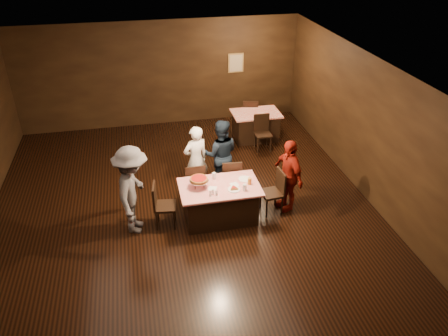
{
  "coord_description": "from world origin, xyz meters",
  "views": [
    {
      "loc": [
        -0.76,
        -7.15,
        5.44
      ],
      "look_at": [
        0.84,
        0.29,
        1.0
      ],
      "focal_mm": 35.0,
      "sensor_mm": 36.0,
      "label": 1
    }
  ],
  "objects_px": {
    "pizza_stand": "(199,179)",
    "glass_front_right": "(245,187)",
    "chair_end_left": "(165,205)",
    "diner_white_jacket": "(196,160)",
    "glass_amber": "(250,181)",
    "chair_far_left": "(194,182)",
    "plate_empty": "(245,179)",
    "diner_navy_hoodie": "(221,154)",
    "diner_grey_knit": "(133,190)",
    "chair_end_right": "(272,192)",
    "chair_back_far": "(250,114)",
    "glass_back": "(214,176)",
    "back_table": "(256,126)",
    "chair_far_right": "(231,177)",
    "main_table": "(220,202)",
    "chair_back_near": "(263,134)",
    "diner_red_shirt": "(288,175)"
  },
  "relations": [
    {
      "from": "back_table",
      "to": "chair_far_left",
      "type": "height_order",
      "value": "chair_far_left"
    },
    {
      "from": "chair_far_right",
      "to": "back_table",
      "type": "bearing_deg",
      "value": -112.45
    },
    {
      "from": "chair_far_left",
      "to": "glass_amber",
      "type": "xyz_separation_m",
      "value": [
        1.0,
        -0.8,
        0.37
      ]
    },
    {
      "from": "chair_end_left",
      "to": "diner_white_jacket",
      "type": "relative_size",
      "value": 0.6
    },
    {
      "from": "diner_navy_hoodie",
      "to": "diner_grey_knit",
      "type": "height_order",
      "value": "diner_grey_knit"
    },
    {
      "from": "chair_far_right",
      "to": "plate_empty",
      "type": "bearing_deg",
      "value": 107.9
    },
    {
      "from": "diner_white_jacket",
      "to": "plate_empty",
      "type": "relative_size",
      "value": 6.33
    },
    {
      "from": "chair_end_right",
      "to": "glass_amber",
      "type": "xyz_separation_m",
      "value": [
        -0.5,
        -0.05,
        0.37
      ]
    },
    {
      "from": "glass_amber",
      "to": "pizza_stand",
      "type": "bearing_deg",
      "value": 174.29
    },
    {
      "from": "chair_end_left",
      "to": "plate_empty",
      "type": "distance_m",
      "value": 1.68
    },
    {
      "from": "glass_front_right",
      "to": "glass_back",
      "type": "relative_size",
      "value": 1.0
    },
    {
      "from": "diner_grey_knit",
      "to": "glass_back",
      "type": "distance_m",
      "value": 1.66
    },
    {
      "from": "chair_back_far",
      "to": "pizza_stand",
      "type": "bearing_deg",
      "value": 74.6
    },
    {
      "from": "chair_end_left",
      "to": "diner_grey_knit",
      "type": "xyz_separation_m",
      "value": [
        -0.58,
        -0.0,
        0.43
      ]
    },
    {
      "from": "plate_empty",
      "to": "glass_amber",
      "type": "bearing_deg",
      "value": -75.96
    },
    {
      "from": "diner_grey_knit",
      "to": "glass_front_right",
      "type": "distance_m",
      "value": 2.15
    },
    {
      "from": "chair_far_right",
      "to": "diner_white_jacket",
      "type": "xyz_separation_m",
      "value": [
        -0.7,
        0.38,
        0.32
      ]
    },
    {
      "from": "chair_far_left",
      "to": "plate_empty",
      "type": "distance_m",
      "value": 1.16
    },
    {
      "from": "chair_back_far",
      "to": "plate_empty",
      "type": "height_order",
      "value": "chair_back_far"
    },
    {
      "from": "chair_far_left",
      "to": "diner_white_jacket",
      "type": "bearing_deg",
      "value": -107.61
    },
    {
      "from": "pizza_stand",
      "to": "glass_amber",
      "type": "xyz_separation_m",
      "value": [
        1.0,
        -0.1,
        -0.11
      ]
    },
    {
      "from": "glass_amber",
      "to": "chair_far_left",
      "type": "bearing_deg",
      "value": 141.34
    },
    {
      "from": "chair_far_right",
      "to": "glass_amber",
      "type": "height_order",
      "value": "chair_far_right"
    },
    {
      "from": "glass_front_right",
      "to": "pizza_stand",
      "type": "bearing_deg",
      "value": 160.56
    },
    {
      "from": "chair_end_left",
      "to": "diner_red_shirt",
      "type": "bearing_deg",
      "value": -79.94
    },
    {
      "from": "back_table",
      "to": "plate_empty",
      "type": "distance_m",
      "value": 3.49
    },
    {
      "from": "main_table",
      "to": "diner_white_jacket",
      "type": "bearing_deg",
      "value": 104.62
    },
    {
      "from": "plate_empty",
      "to": "glass_amber",
      "type": "height_order",
      "value": "glass_amber"
    },
    {
      "from": "plate_empty",
      "to": "chair_far_left",
      "type": "bearing_deg",
      "value": 147.72
    },
    {
      "from": "chair_far_left",
      "to": "glass_amber",
      "type": "relative_size",
      "value": 6.79
    },
    {
      "from": "diner_grey_knit",
      "to": "glass_back",
      "type": "bearing_deg",
      "value": -66.99
    },
    {
      "from": "chair_back_far",
      "to": "glass_back",
      "type": "relative_size",
      "value": 6.79
    },
    {
      "from": "back_table",
      "to": "diner_navy_hoodie",
      "type": "height_order",
      "value": "diner_navy_hoodie"
    },
    {
      "from": "chair_end_left",
      "to": "chair_back_far",
      "type": "bearing_deg",
      "value": -27.01
    },
    {
      "from": "chair_back_near",
      "to": "plate_empty",
      "type": "bearing_deg",
      "value": -113.76
    },
    {
      "from": "diner_grey_knit",
      "to": "plate_empty",
      "type": "relative_size",
      "value": 7.26
    },
    {
      "from": "pizza_stand",
      "to": "glass_front_right",
      "type": "distance_m",
      "value": 0.91
    },
    {
      "from": "back_table",
      "to": "chair_end_left",
      "type": "xyz_separation_m",
      "value": [
        -2.82,
        -3.41,
        0.09
      ]
    },
    {
      "from": "chair_far_left",
      "to": "chair_end_right",
      "type": "relative_size",
      "value": 1.0
    },
    {
      "from": "chair_end_left",
      "to": "diner_navy_hoodie",
      "type": "bearing_deg",
      "value": -40.49
    },
    {
      "from": "diner_navy_hoodie",
      "to": "diner_grey_knit",
      "type": "distance_m",
      "value": 2.31
    },
    {
      "from": "chair_far_right",
      "to": "pizza_stand",
      "type": "xyz_separation_m",
      "value": [
        -0.8,
        -0.7,
        0.48
      ]
    },
    {
      "from": "main_table",
      "to": "chair_back_near",
      "type": "height_order",
      "value": "chair_back_near"
    },
    {
      "from": "pizza_stand",
      "to": "chair_back_near",
      "type": "bearing_deg",
      "value": 51.51
    },
    {
      "from": "chair_far_left",
      "to": "diner_navy_hoodie",
      "type": "distance_m",
      "value": 0.89
    },
    {
      "from": "chair_end_left",
      "to": "diner_red_shirt",
      "type": "height_order",
      "value": "diner_red_shirt"
    },
    {
      "from": "glass_front_right",
      "to": "chair_end_right",
      "type": "bearing_deg",
      "value": 21.04
    },
    {
      "from": "chair_end_right",
      "to": "chair_far_right",
      "type": "bearing_deg",
      "value": -142.3
    },
    {
      "from": "glass_back",
      "to": "main_table",
      "type": "bearing_deg",
      "value": -80.54
    },
    {
      "from": "chair_back_near",
      "to": "pizza_stand",
      "type": "bearing_deg",
      "value": -127.76
    }
  ]
}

